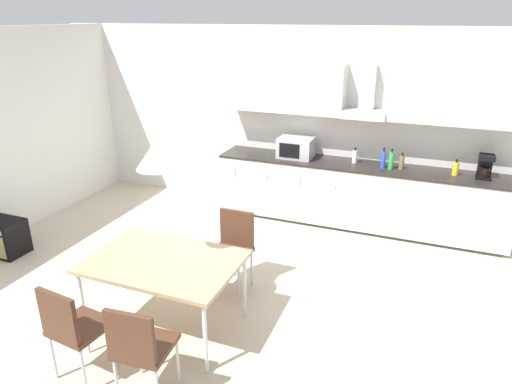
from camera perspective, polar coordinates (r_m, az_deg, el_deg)
The scene contains 18 objects.
ground_plane at distance 5.01m, azimuth -5.87°, elevation -12.73°, with size 9.41×7.84×0.02m, color beige.
wall_back at distance 6.78m, azimuth 4.09°, elevation 8.83°, with size 7.53×0.10×2.66m, color silver.
kitchen_counter at distance 6.46m, azimuth 12.43°, elevation -0.38°, with size 3.90×0.63×0.90m.
backsplash_tile at distance 6.51m, azimuth 13.39°, elevation 6.56°, with size 3.88×0.02×0.59m, color silver.
upper_wall_cabinets at distance 6.23m, azimuth 13.67°, elevation 11.98°, with size 3.88×0.40×0.67m.
microwave at distance 6.46m, azimuth 4.97°, elevation 5.53°, with size 0.48×0.35×0.28m.
coffee_maker at distance 6.27m, azimuth 26.72°, elevation 2.90°, with size 0.18×0.19×0.30m.
bottle_brown at distance 6.24m, azimuth 17.73°, elevation 3.57°, with size 0.06×0.06×0.22m.
bottle_blue at distance 6.22m, azimuth 15.62°, elevation 3.96°, with size 0.06×0.06×0.27m.
bottle_white at distance 6.35m, azimuth 12.25°, elevation 4.37°, with size 0.07×0.07×0.21m.
bottle_yellow at distance 6.24m, azimuth 23.68°, elevation 2.71°, with size 0.08×0.08×0.21m.
bottle_green at distance 6.18m, azimuth 16.54°, elevation 3.79°, with size 0.06×0.06×0.28m.
dining_table at distance 4.26m, azimuth -11.46°, elevation -8.82°, with size 1.36×0.94×0.72m.
chair_near_right at distance 3.62m, azimuth -14.41°, elevation -17.96°, with size 0.43×0.43×0.87m.
chair_near_left at distance 3.97m, azimuth -22.09°, elevation -15.08°, with size 0.44×0.44×0.87m.
chair_far_right at distance 4.85m, azimuth -2.85°, elevation -6.42°, with size 0.40×0.40×0.87m.
guitar_amp at distance 6.47m, azimuth -29.05°, elevation -4.92°, with size 0.52×0.37×0.44m.
pendant_lamp at distance 3.86m, azimuth -12.55°, elevation 4.41°, with size 0.32×0.32×0.22m, color silver.
Camera 1 is at (1.98, -3.66, 2.78)m, focal length 32.00 mm.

